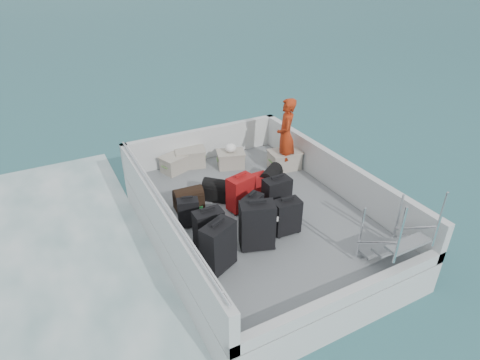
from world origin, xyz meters
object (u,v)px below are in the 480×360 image
object	(u,v)px
suitcase_0	(219,247)
suitcase_7	(277,196)
crate_3	(284,160)
suitcase_8	(253,188)
suitcase_1	(209,230)
suitcase_5	(241,193)
suitcase_4	(252,211)
suitcase_6	(286,217)
suitcase_2	(188,213)
crate_0	(175,164)
suitcase_3	(257,226)
crate_1	(190,158)
crate_2	(231,160)
passenger	(286,136)

from	to	relation	value
suitcase_0	suitcase_7	bearing A→B (deg)	4.88
crate_3	suitcase_8	bearing A→B (deg)	-150.24
suitcase_1	suitcase_5	size ratio (longest dim) A/B	1.03
suitcase_5	suitcase_4	bearing A→B (deg)	-109.39
suitcase_4	suitcase_6	bearing A→B (deg)	-77.37
suitcase_2	suitcase_4	size ratio (longest dim) A/B	0.91
suitcase_4	crate_3	world-z (taller)	suitcase_4
suitcase_7	suitcase_8	world-z (taller)	suitcase_7
crate_3	suitcase_2	bearing A→B (deg)	-158.90
suitcase_0	crate_0	bearing A→B (deg)	56.99
suitcase_3	suitcase_8	distance (m)	1.57
suitcase_6	crate_1	bearing A→B (deg)	103.47
suitcase_4	suitcase_8	xyz separation A→B (m)	(0.48, 0.82, -0.12)
suitcase_8	crate_1	distance (m)	1.80
suitcase_5	crate_2	size ratio (longest dim) A/B	1.19
suitcase_5	crate_3	distance (m)	1.83
suitcase_1	crate_0	bearing A→B (deg)	82.07
crate_2	passenger	size ratio (longest dim) A/B	0.35
suitcase_2	crate_0	world-z (taller)	suitcase_2
suitcase_0	crate_1	bearing A→B (deg)	50.89
suitcase_8	passenger	distance (m)	1.41
suitcase_6	suitcase_8	xyz separation A→B (m)	(0.10, 1.27, -0.15)
suitcase_4	suitcase_8	size ratio (longest dim) A/B	0.70
suitcase_8	suitcase_3	bearing A→B (deg)	150.47
suitcase_4	suitcase_7	bearing A→B (deg)	-13.35
suitcase_2	suitcase_5	size ratio (longest dim) A/B	0.79
suitcase_5	crate_0	xyz separation A→B (m)	(-0.55, 1.92, -0.16)
suitcase_7	suitcase_8	bearing A→B (deg)	97.27
suitcase_4	crate_2	size ratio (longest dim) A/B	1.03
suitcase_2	suitcase_6	size ratio (longest dim) A/B	0.84
crate_3	passenger	xyz separation A→B (m)	(-0.03, -0.04, 0.60)
suitcase_5	suitcase_8	bearing A→B (deg)	21.63
suitcase_4	suitcase_6	xyz separation A→B (m)	(0.38, -0.45, 0.03)
suitcase_0	crate_3	xyz separation A→B (m)	(2.57, 2.19, -0.20)
suitcase_1	suitcase_8	world-z (taller)	suitcase_1
suitcase_8	crate_2	xyz separation A→B (m)	(0.15, 1.24, 0.01)
suitcase_6	crate_0	xyz separation A→B (m)	(-0.88, 2.90, -0.14)
suitcase_7	suitcase_6	bearing A→B (deg)	-107.42
suitcase_2	suitcase_8	world-z (taller)	suitcase_2
crate_3	suitcase_4	bearing A→B (deg)	-137.69
suitcase_7	suitcase_8	size ratio (longest dim) A/B	0.83
suitcase_0	suitcase_7	world-z (taller)	suitcase_0
crate_1	suitcase_0	bearing A→B (deg)	-104.52
suitcase_1	suitcase_4	distance (m)	0.92
crate_1	passenger	world-z (taller)	passenger
crate_3	suitcase_5	bearing A→B (deg)	-148.66
suitcase_6	suitcase_3	bearing A→B (deg)	-166.78
suitcase_5	passenger	distance (m)	1.84
suitcase_0	crate_1	world-z (taller)	suitcase_0
suitcase_0	suitcase_5	xyz separation A→B (m)	(1.02, 1.24, -0.06)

